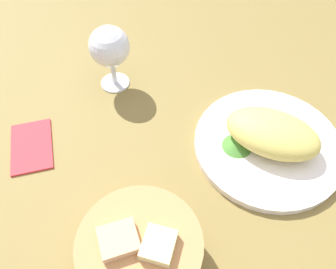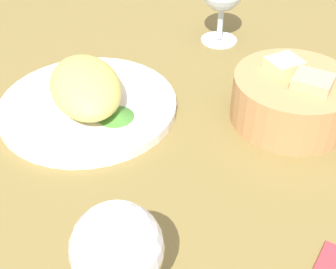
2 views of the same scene
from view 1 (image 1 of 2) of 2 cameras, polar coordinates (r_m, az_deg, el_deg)
ground_plane at (r=60.50cm, az=2.12°, el=-5.19°), size 140.00×140.00×2.00cm
plate at (r=63.35cm, az=16.04°, el=-1.65°), size 25.72×25.72×1.40cm
omelette at (r=60.74cm, az=16.74°, el=0.21°), size 17.68×13.07×5.36cm
lettuce_garnish at (r=60.53cm, az=11.31°, el=-1.54°), size 5.18×5.18×1.26cm
bread_basket at (r=49.38cm, az=-4.59°, el=-18.52°), size 16.60×16.60×8.30cm
wine_glass_near at (r=66.89cm, az=-9.56°, el=13.76°), size 7.67×7.67×13.17cm
folded_napkin at (r=65.75cm, az=-21.49°, el=-1.69°), size 11.10×12.95×0.80cm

